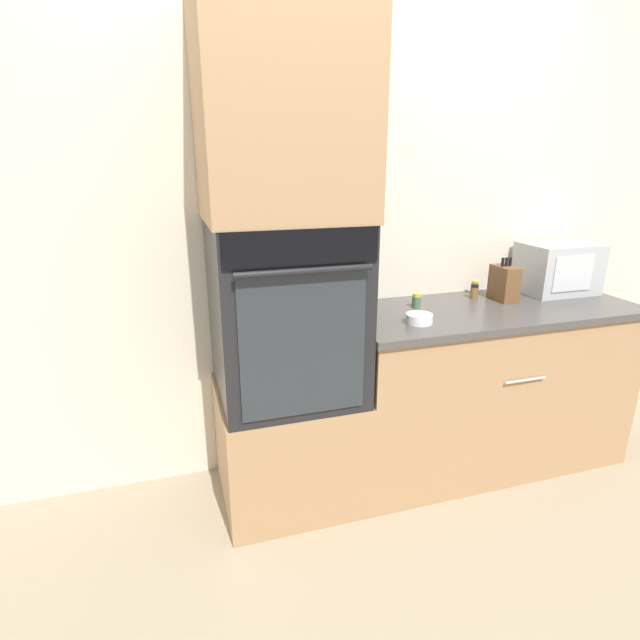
% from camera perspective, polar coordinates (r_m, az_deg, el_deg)
% --- Properties ---
extents(ground_plane, '(12.00, 12.00, 0.00)m').
position_cam_1_polar(ground_plane, '(2.50, 6.01, -21.57)').
color(ground_plane, gray).
extents(wall_back, '(8.00, 0.05, 2.50)m').
position_cam_1_polar(wall_back, '(2.53, 1.30, 10.41)').
color(wall_back, beige).
rests_on(wall_back, ground_plane).
extents(oven_cabinet_base, '(0.64, 0.60, 0.55)m').
position_cam_1_polar(oven_cabinet_base, '(2.48, -3.63, -13.86)').
color(oven_cabinet_base, '#A87F56').
rests_on(oven_cabinet_base, ground_plane).
extents(wall_oven, '(0.62, 0.64, 0.79)m').
position_cam_1_polar(wall_oven, '(2.20, -3.96, 1.13)').
color(wall_oven, black).
rests_on(wall_oven, oven_cabinet_base).
extents(oven_cabinet_upper, '(0.64, 0.60, 0.86)m').
position_cam_1_polar(oven_cabinet_upper, '(2.11, -4.50, 23.05)').
color(oven_cabinet_upper, '#A87F56').
rests_on(oven_cabinet_upper, wall_oven).
extents(counter_unit, '(1.51, 0.63, 0.87)m').
position_cam_1_polar(counter_unit, '(2.81, 18.04, -7.04)').
color(counter_unit, '#A87F56').
rests_on(counter_unit, ground_plane).
extents(microwave, '(0.40, 0.28, 0.27)m').
position_cam_1_polar(microwave, '(3.05, 25.52, 5.37)').
color(microwave, '#B2B5BA').
rests_on(microwave, counter_unit).
extents(knife_block, '(0.09, 0.15, 0.23)m').
position_cam_1_polar(knife_block, '(2.79, 20.29, 4.00)').
color(knife_block, brown).
rests_on(knife_block, counter_unit).
extents(bowl, '(0.12, 0.12, 0.04)m').
position_cam_1_polar(bowl, '(2.31, 11.26, 0.17)').
color(bowl, white).
rests_on(bowl, counter_unit).
extents(condiment_jar_near, '(0.04, 0.04, 0.08)m').
position_cam_1_polar(condiment_jar_near, '(2.87, 17.26, 3.57)').
color(condiment_jar_near, silver).
rests_on(condiment_jar_near, counter_unit).
extents(condiment_jar_mid, '(0.04, 0.04, 0.07)m').
position_cam_1_polar(condiment_jar_mid, '(2.54, 10.96, 2.19)').
color(condiment_jar_mid, '#427047').
rests_on(condiment_jar_mid, counter_unit).
extents(condiment_jar_far, '(0.04, 0.04, 0.08)m').
position_cam_1_polar(condiment_jar_far, '(2.79, 17.22, 3.16)').
color(condiment_jar_far, brown).
rests_on(condiment_jar_far, counter_unit).
extents(condiment_jar_back, '(0.04, 0.04, 0.09)m').
position_cam_1_polar(condiment_jar_back, '(2.52, 4.25, 2.56)').
color(condiment_jar_back, silver).
rests_on(condiment_jar_back, counter_unit).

